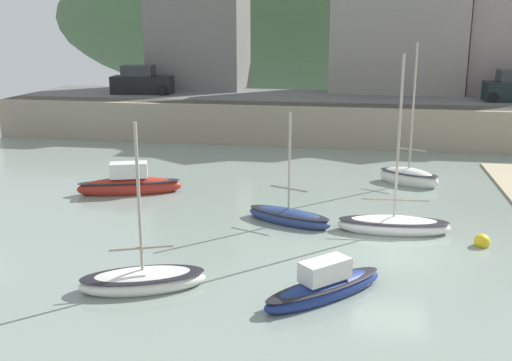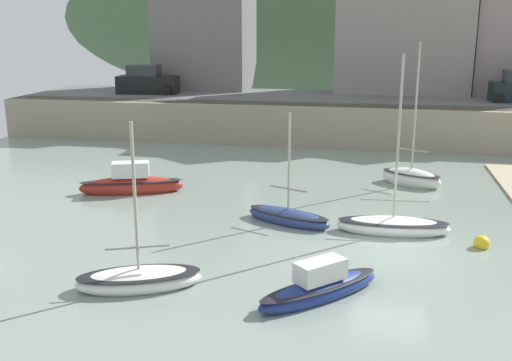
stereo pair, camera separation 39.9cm
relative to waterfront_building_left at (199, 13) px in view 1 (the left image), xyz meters
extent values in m
cube|color=gray|center=(13.24, -25.20, -7.87)|extent=(48.00, 40.00, 0.06)
cube|color=gray|center=(13.24, -8.20, -6.64)|extent=(48.00, 2.40, 2.40)
cube|color=#606060|center=(13.24, -4.50, -5.49)|extent=(48.00, 9.00, 0.10)
ellipsoid|color=#496944|center=(14.51, 30.00, -0.10)|extent=(80.00, 44.00, 22.11)
cube|color=slate|center=(0.00, 0.00, -1.16)|extent=(6.73, 5.26, 8.57)
cube|color=gray|center=(14.21, 0.00, -0.77)|extent=(8.98, 5.54, 9.33)
cube|color=gray|center=(21.91, 4.00, -0.73)|extent=(2.80, 2.80, 9.41)
ellipsoid|color=white|center=(14.28, -16.75, -7.57)|extent=(3.03, 2.33, 0.99)
ellipsoid|color=black|center=(14.28, -16.75, -7.30)|extent=(2.97, 2.29, 0.12)
cylinder|color=#B2A893|center=(14.28, -16.75, -4.28)|extent=(0.09, 0.09, 5.58)
cylinder|color=gray|center=(14.28, -16.75, -6.22)|extent=(1.28, 0.73, 0.07)
ellipsoid|color=navy|center=(9.54, -23.12, -7.65)|extent=(3.52, 2.28, 0.69)
ellipsoid|color=black|center=(9.54, -23.12, -7.46)|extent=(3.45, 2.24, 0.12)
cylinder|color=#B2A893|center=(9.54, -23.12, -5.53)|extent=(0.09, 0.09, 3.55)
cylinder|color=gray|center=(9.54, -23.12, -6.53)|extent=(1.46, 0.68, 0.07)
ellipsoid|color=#A72A1E|center=(2.28, -20.37, -7.59)|extent=(4.55, 2.43, 0.92)
ellipsoid|color=black|center=(2.28, -20.37, -7.33)|extent=(4.46, 2.38, 0.12)
cube|color=silver|center=(2.28, -20.37, -6.80)|extent=(1.71, 1.19, 0.64)
ellipsoid|color=navy|center=(11.23, -29.10, -7.66)|extent=(3.48, 3.48, 0.66)
ellipsoid|color=black|center=(11.23, -29.10, -7.48)|extent=(3.41, 3.41, 0.12)
cube|color=silver|center=(11.23, -29.10, -7.06)|extent=(1.45, 1.45, 0.55)
ellipsoid|color=white|center=(13.31, -23.45, -7.64)|extent=(3.99, 1.45, 0.73)
ellipsoid|color=black|center=(13.31, -23.45, -7.44)|extent=(3.91, 1.42, 0.12)
cylinder|color=#B2A893|center=(13.31, -23.45, -4.47)|extent=(0.09, 0.09, 5.61)
cylinder|color=gray|center=(13.31, -23.45, -6.66)|extent=(2.32, 0.17, 0.07)
ellipsoid|color=white|center=(6.22, -29.40, -7.65)|extent=(3.75, 2.58, 0.70)
ellipsoid|color=black|center=(6.22, -29.40, -7.45)|extent=(3.68, 2.53, 0.12)
cylinder|color=#B2A893|center=(6.22, -29.40, -5.23)|extent=(0.09, 0.09, 4.13)
cylinder|color=gray|center=(6.22, -29.40, -6.66)|extent=(1.64, 0.72, 0.07)
cube|color=black|center=(-2.89, -4.50, -4.84)|extent=(4.24, 2.09, 1.20)
cube|color=#282D33|center=(-3.14, -4.50, -3.89)|extent=(2.23, 1.69, 0.80)
cylinder|color=black|center=(-1.24, -3.70, -5.12)|extent=(0.64, 0.22, 0.64)
cylinder|color=black|center=(-1.24, -5.30, -5.12)|extent=(0.64, 0.22, 0.64)
cylinder|color=black|center=(-4.54, -3.70, -5.12)|extent=(0.64, 0.22, 0.64)
cylinder|color=black|center=(-4.54, -5.30, -5.12)|extent=(0.64, 0.22, 0.64)
cylinder|color=black|center=(19.94, -3.70, -5.12)|extent=(0.64, 0.22, 0.64)
cylinder|color=black|center=(19.94, -5.30, -5.12)|extent=(0.64, 0.22, 0.64)
sphere|color=yellow|center=(16.13, -24.40, -7.68)|extent=(0.52, 0.52, 0.52)
camera|label=1|loc=(11.98, -44.02, -0.67)|focal=42.06mm
camera|label=2|loc=(12.37, -43.95, -0.67)|focal=42.06mm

